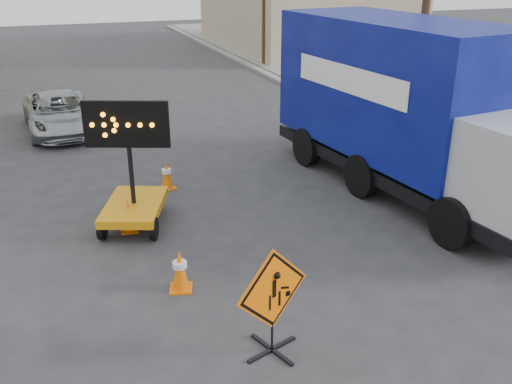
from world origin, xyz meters
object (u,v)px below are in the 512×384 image
construction_sign (273,299)px  pickup_truck (59,113)px  arrow_board (134,199)px  box_truck (408,117)px

construction_sign → pickup_truck: (-2.40, 13.63, -0.28)m
arrow_board → box_truck: size_ratio=0.31×
construction_sign → arrow_board: bearing=84.0°
pickup_truck → arrow_board: bearing=-85.7°
pickup_truck → box_truck: size_ratio=0.51×
box_truck → arrow_board: bearing=172.1°
pickup_truck → construction_sign: bearing=-83.7°
construction_sign → arrow_board: 5.36m
construction_sign → box_truck: 7.65m
construction_sign → arrow_board: size_ratio=0.62×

